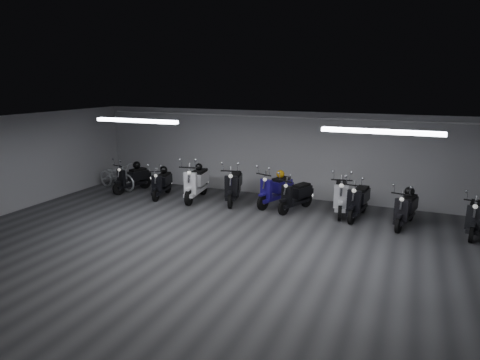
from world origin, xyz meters
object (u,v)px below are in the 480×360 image
at_px(scooter_9, 476,211).
at_px(helmet_3, 410,192).
at_px(scooter_6, 341,190).
at_px(helmet_1, 137,165).
at_px(scooter_5, 296,191).
at_px(scooter_0, 132,174).
at_px(helmet_0, 199,167).
at_px(scooter_8, 406,204).
at_px(helmet_4, 164,170).
at_px(scooter_1, 161,179).
at_px(scooter_2, 196,177).
at_px(helmet_2, 280,174).
at_px(scooter_4, 275,185).
at_px(bicycle, 117,173).
at_px(scooter_3, 234,180).
at_px(scooter_7, 359,195).

xyz_separation_m(scooter_9, helmet_3, (-1.54, 0.22, 0.28)).
bearing_deg(scooter_6, helmet_1, 172.58).
xyz_separation_m(scooter_5, scooter_9, (4.61, -0.20, 0.01)).
xyz_separation_m(scooter_0, helmet_0, (2.49, 0.25, 0.41)).
relative_size(scooter_8, helmet_4, 6.64).
bearing_deg(scooter_1, scooter_6, -6.60).
relative_size(scooter_2, helmet_2, 7.87).
relative_size(scooter_4, bicycle, 1.01).
height_order(scooter_3, helmet_3, scooter_3).
xyz_separation_m(scooter_9, helmet_0, (-7.90, 0.37, 0.40)).
xyz_separation_m(scooter_6, helmet_3, (1.80, -0.24, 0.20)).
height_order(scooter_9, helmet_4, scooter_9).
bearing_deg(scooter_0, scooter_8, 15.51).
bearing_deg(bicycle, scooter_7, -78.28).
bearing_deg(scooter_9, helmet_3, -177.92).
relative_size(scooter_0, scooter_1, 1.03).
xyz_separation_m(scooter_4, scooter_5, (0.71, -0.26, -0.05)).
xyz_separation_m(scooter_1, helmet_1, (-1.27, 0.42, 0.30)).
distance_m(scooter_5, scooter_9, 4.61).
bearing_deg(scooter_1, scooter_3, -3.39).
bearing_deg(helmet_4, scooter_5, 0.65).
bearing_deg(scooter_6, scooter_8, -23.33).
relative_size(scooter_4, helmet_4, 7.08).
relative_size(scooter_5, helmet_0, 7.14).
distance_m(scooter_2, scooter_5, 3.26).
bearing_deg(scooter_3, scooter_8, -18.21).
relative_size(scooter_6, scooter_9, 1.12).
relative_size(scooter_6, helmet_2, 7.53).
bearing_deg(bicycle, scooter_9, -79.44).
bearing_deg(scooter_0, scooter_6, 19.09).
bearing_deg(helmet_0, scooter_3, -3.91).
xyz_separation_m(helmet_3, helmet_4, (-7.56, -0.07, -0.03)).
height_order(scooter_4, helmet_2, scooter_4).
height_order(scooter_7, scooter_8, scooter_7).
xyz_separation_m(scooter_1, scooter_7, (6.23, 0.30, 0.06)).
height_order(scooter_3, helmet_1, scooter_3).
distance_m(scooter_8, helmet_1, 8.75).
relative_size(scooter_6, helmet_4, 7.46).
xyz_separation_m(scooter_8, scooter_9, (1.59, 0.01, 0.00)).
xyz_separation_m(scooter_1, scooter_9, (9.06, 0.07, 0.03)).
distance_m(scooter_3, scooter_6, 3.30).
height_order(scooter_6, scooter_7, scooter_6).
xyz_separation_m(scooter_4, helmet_1, (-5.01, -0.11, 0.23)).
xyz_separation_m(scooter_6, helmet_1, (-6.99, -0.11, 0.19)).
xyz_separation_m(scooter_6, helmet_2, (-1.90, 0.24, 0.25)).
height_order(scooter_2, helmet_2, scooter_2).
distance_m(scooter_2, scooter_4, 2.57).
xyz_separation_m(scooter_0, helmet_4, (1.29, 0.03, 0.25)).
height_order(scooter_4, scooter_7, scooter_4).
distance_m(scooter_6, bicycle, 7.78).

